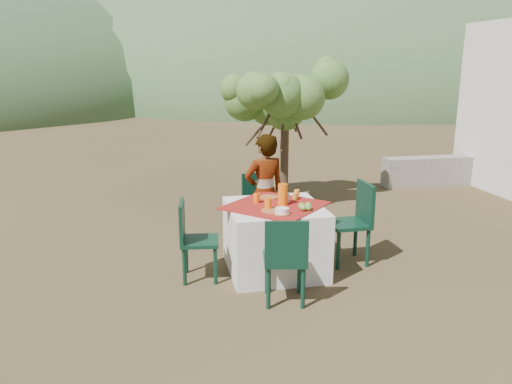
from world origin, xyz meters
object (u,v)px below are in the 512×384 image
(person, at_px, (265,193))
(juice_pitcher, at_px, (283,194))
(chair_near, at_px, (285,257))
(chair_right, at_px, (355,219))
(shrub_tree, at_px, (288,105))
(table, at_px, (275,238))
(chair_far, at_px, (259,202))
(chair_left, at_px, (193,237))

(person, distance_m, juice_pitcher, 0.69)
(chair_near, distance_m, person, 1.51)
(juice_pitcher, bearing_deg, chair_right, 4.71)
(person, height_order, shrub_tree, shrub_tree)
(shrub_tree, bearing_deg, person, -112.25)
(juice_pitcher, bearing_deg, table, 172.36)
(table, bearing_deg, chair_far, 87.29)
(chair_far, relative_size, shrub_tree, 0.42)
(chair_near, xyz_separation_m, person, (0.12, 1.48, 0.24))
(chair_far, height_order, person, person)
(table, distance_m, chair_right, 0.98)
(chair_far, distance_m, chair_left, 1.54)
(chair_left, xyz_separation_m, shrub_tree, (1.74, 2.68, 1.15))
(chair_right, xyz_separation_m, shrub_tree, (-0.13, 2.57, 1.10))
(table, distance_m, person, 0.74)
(chair_left, height_order, shrub_tree, shrub_tree)
(chair_far, relative_size, chair_left, 0.99)
(table, distance_m, juice_pitcher, 0.51)
(chair_far, bearing_deg, chair_right, -60.88)
(shrub_tree, bearing_deg, juice_pitcher, -105.88)
(chair_far, relative_size, chair_near, 0.98)
(table, bearing_deg, chair_near, -96.43)
(chair_right, height_order, person, person)
(chair_far, xyz_separation_m, chair_near, (-0.15, -1.97, 0.01))
(chair_left, bearing_deg, chair_far, -31.89)
(chair_near, bearing_deg, table, -86.56)
(chair_far, relative_size, juice_pitcher, 3.65)
(person, xyz_separation_m, shrub_tree, (0.81, 1.97, 0.90))
(chair_far, bearing_deg, chair_left, -139.45)
(chair_near, relative_size, chair_right, 0.92)
(table, height_order, chair_near, chair_near)
(chair_far, distance_m, person, 0.55)
(chair_far, height_order, chair_right, chair_right)
(shrub_tree, bearing_deg, chair_far, -117.75)
(table, relative_size, chair_left, 1.51)
(chair_far, bearing_deg, chair_near, -105.08)
(chair_near, distance_m, chair_right, 1.38)
(person, relative_size, shrub_tree, 0.71)
(chair_left, bearing_deg, juice_pitcher, -80.67)
(chair_left, bearing_deg, shrub_tree, -26.22)
(table, xyz_separation_m, chair_near, (-0.09, -0.82, 0.11))
(table, relative_size, chair_near, 1.49)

